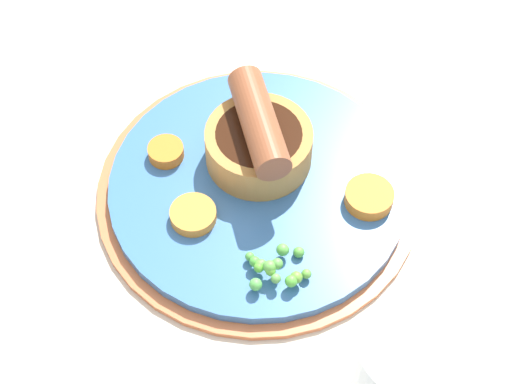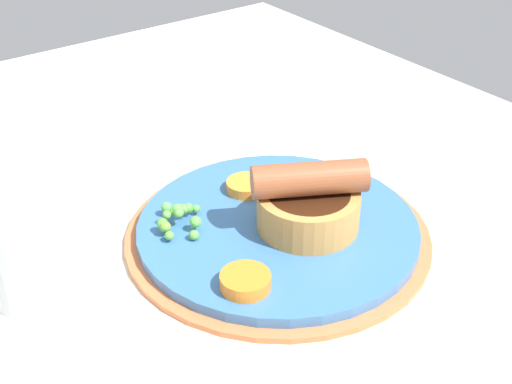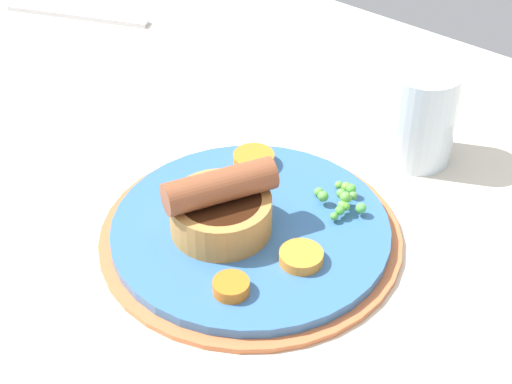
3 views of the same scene
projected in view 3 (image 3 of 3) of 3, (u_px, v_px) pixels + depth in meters
The scene contains 9 objects.
dining_table at pixel (243, 230), 74.98cm from camera, with size 110.00×80.00×3.00cm, color beige.
dinner_plate at pixel (251, 234), 71.42cm from camera, with size 25.33×25.33×1.40cm.
sausage_pudding at pixel (221, 207), 69.20cm from camera, with size 8.37×9.36×5.86cm.
pea_pile at pixel (342, 198), 72.32cm from camera, with size 5.15×4.52×1.80cm.
carrot_slice_0 at pixel (254, 159), 77.29cm from camera, with size 3.74×3.74×1.11cm, color orange.
carrot_slice_1 at pixel (301, 257), 67.27cm from camera, with size 3.51×3.51×0.93cm, color orange.
carrot_slice_2 at pixel (231, 287), 64.60cm from camera, with size 2.84×2.84×1.03cm, color orange.
fork at pixel (78, 15), 103.34cm from camera, with size 18.00×1.60×0.60cm, color silver.
drinking_glass at pixel (421, 116), 78.11cm from camera, with size 6.42×6.42×9.24cm, color silver.
Camera 3 is at (-35.57, 44.17, 50.67)cm, focal length 60.00 mm.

